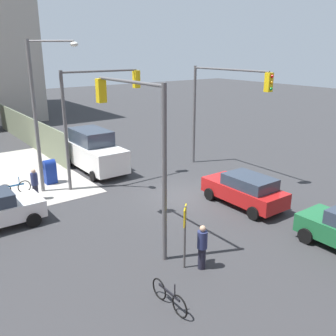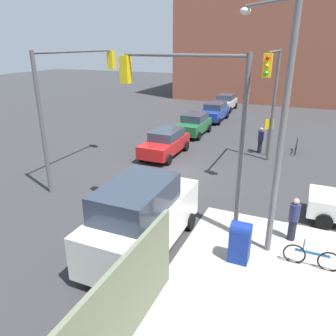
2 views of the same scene
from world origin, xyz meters
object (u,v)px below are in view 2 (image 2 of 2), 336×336
(traffic_signal_nw_corner, at_px, (272,88))
(bicycle_at_crosswalk, at_px, (296,147))
(van_white_delivery, at_px, (142,217))
(street_lamp_corner, at_px, (276,115))
(hatchback_blue, at_px, (214,112))
(traffic_signal_se_corner, at_px, (74,88))
(pedestrian_crossing, at_px, (260,140))
(sedan_green, at_px, (194,124))
(bicycle_leaning_on_fence, at_px, (311,257))
(traffic_signal_ne_corner, at_px, (193,109))
(hatchback_red, at_px, (165,143))
(mailbox_blue, at_px, (240,240))
(pedestrian_waiting, at_px, (294,219))
(hatchback_silver, at_px, (225,102))

(traffic_signal_nw_corner, xyz_separation_m, bicycle_at_crosswalk, (-4.15, 1.50, -4.25))
(van_white_delivery, bearing_deg, traffic_signal_nw_corner, 164.25)
(traffic_signal_nw_corner, distance_m, street_lamp_corner, 7.67)
(hatchback_blue, xyz_separation_m, bicycle_at_crosswalk, (7.04, 7.61, -0.50))
(street_lamp_corner, bearing_deg, traffic_signal_se_corner, -106.11)
(pedestrian_crossing, height_order, bicycle_at_crosswalk, pedestrian_crossing)
(sedan_green, relative_size, bicycle_leaning_on_fence, 2.25)
(traffic_signal_ne_corner, height_order, hatchback_red, traffic_signal_ne_corner)
(sedan_green, height_order, bicycle_at_crosswalk, sedan_green)
(mailbox_blue, distance_m, sedan_green, 16.02)
(hatchback_red, relative_size, pedestrian_crossing, 2.58)
(street_lamp_corner, xyz_separation_m, mailbox_blue, (1.26, -0.53, -3.94))
(bicycle_leaning_on_fence, xyz_separation_m, bicycle_at_crosswalk, (-12.40, -1.20, 0.00))
(traffic_signal_ne_corner, bearing_deg, traffic_signal_nw_corner, 165.62)
(sedan_green, xyz_separation_m, van_white_delivery, (15.27, 3.51, 0.44))
(van_white_delivery, bearing_deg, pedestrian_crossing, 171.07)
(traffic_signal_se_corner, relative_size, pedestrian_waiting, 3.89)
(traffic_signal_se_corner, bearing_deg, van_white_delivery, 52.24)
(traffic_signal_nw_corner, xyz_separation_m, van_white_delivery, (9.58, -2.70, -3.32))
(traffic_signal_se_corner, distance_m, hatchback_blue, 16.60)
(pedestrian_waiting, bearing_deg, pedestrian_crossing, 30.01)
(mailbox_blue, height_order, sedan_green, sedan_green)
(traffic_signal_se_corner, bearing_deg, traffic_signal_ne_corner, 71.10)
(bicycle_leaning_on_fence, bearing_deg, sedan_green, -147.44)
(traffic_signal_se_corner, xyz_separation_m, bicycle_at_crosswalk, (-8.85, 10.50, -4.33))
(sedan_green, xyz_separation_m, hatchback_silver, (-11.00, -0.28, 0.00))
(hatchback_blue, height_order, hatchback_silver, same)
(hatchback_red, bearing_deg, bicycle_at_crosswalk, 117.50)
(hatchback_red, bearing_deg, sedan_green, -179.67)
(traffic_signal_ne_corner, bearing_deg, hatchback_red, -149.28)
(traffic_signal_nw_corner, relative_size, bicycle_at_crosswalk, 3.71)
(hatchback_blue, height_order, pedestrian_crossing, pedestrian_crossing)
(van_white_delivery, distance_m, bicycle_at_crosswalk, 14.39)
(traffic_signal_nw_corner, relative_size, bicycle_leaning_on_fence, 3.71)
(street_lamp_corner, xyz_separation_m, hatchback_silver, (-24.29, -7.52, -3.86))
(hatchback_blue, relative_size, van_white_delivery, 0.79)
(traffic_signal_nw_corner, xyz_separation_m, traffic_signal_ne_corner, (7.15, -1.83, -0.00))
(traffic_signal_nw_corner, distance_m, hatchback_silver, 18.30)
(van_white_delivery, xyz_separation_m, bicycle_leaning_on_fence, (-1.33, 5.40, -0.93))
(traffic_signal_se_corner, bearing_deg, hatchback_blue, 169.69)
(hatchback_blue, bearing_deg, bicycle_leaning_on_fence, 24.36)
(hatchback_red, relative_size, van_white_delivery, 0.81)
(hatchback_red, bearing_deg, mailbox_blue, 36.54)
(bicycle_at_crosswalk, bearing_deg, traffic_signal_se_corner, -49.87)
(pedestrian_waiting, bearing_deg, hatchback_blue, 39.10)
(street_lamp_corner, xyz_separation_m, van_white_delivery, (1.98, -3.73, -3.42))
(sedan_green, bearing_deg, hatchback_red, 0.33)
(street_lamp_corner, bearing_deg, bicycle_at_crosswalk, 177.73)
(sedan_green, bearing_deg, bicycle_at_crosswalk, 78.70)
(traffic_signal_ne_corner, bearing_deg, van_white_delivery, -19.66)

